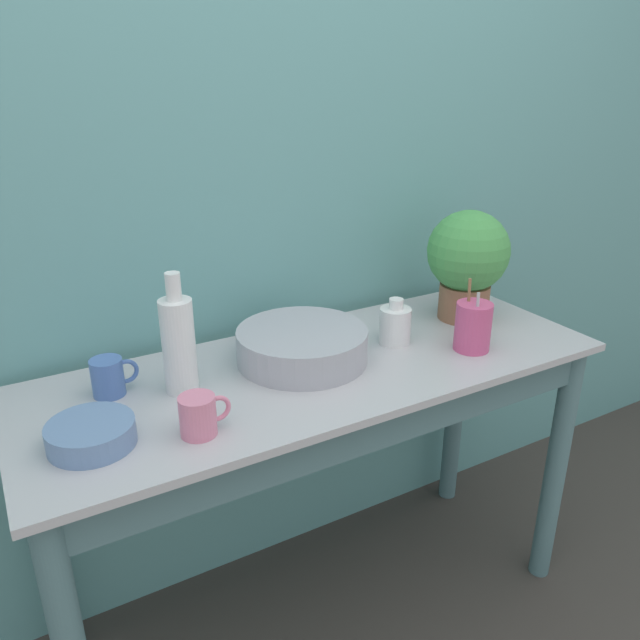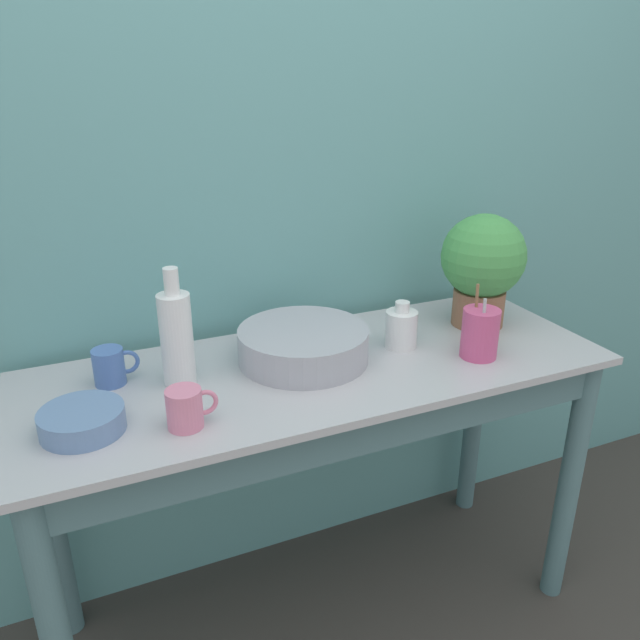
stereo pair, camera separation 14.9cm
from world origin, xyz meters
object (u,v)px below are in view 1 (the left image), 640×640
(bowl_wash_large, at_px, (302,345))
(mug_pink, at_px, (199,415))
(bottle_tall, at_px, (179,343))
(bottle_short, at_px, (395,325))
(mug_blue, at_px, (109,377))
(utensil_cup, at_px, (473,326))
(potted_plant, at_px, (468,259))
(bowl_small_blue, at_px, (91,434))

(bowl_wash_large, relative_size, mug_pink, 3.03)
(bottle_tall, relative_size, bottle_short, 2.26)
(bottle_tall, bearing_deg, mug_blue, 157.82)
(bottle_tall, height_order, utensil_cup, bottle_tall)
(bottle_short, xyz_separation_m, utensil_cup, (0.15, -0.13, 0.01))
(potted_plant, height_order, bowl_small_blue, potted_plant)
(potted_plant, bearing_deg, utensil_cup, -126.00)
(bowl_small_blue, distance_m, utensil_cup, 0.95)
(bottle_short, distance_m, bowl_small_blue, 0.80)
(mug_pink, distance_m, bowl_small_blue, 0.21)
(potted_plant, bearing_deg, bowl_small_blue, -172.36)
(mug_pink, distance_m, utensil_cup, 0.75)
(bottle_tall, bearing_deg, mug_pink, -98.07)
(potted_plant, distance_m, utensil_cup, 0.25)
(potted_plant, relative_size, bottle_short, 2.55)
(bottle_tall, bearing_deg, utensil_cup, -12.59)
(bowl_wash_large, bearing_deg, bowl_small_blue, -166.73)
(bottle_tall, relative_size, utensil_cup, 1.50)
(mug_pink, bearing_deg, mug_blue, 115.09)
(bottle_short, distance_m, mug_pink, 0.62)
(bowl_wash_large, bearing_deg, bottle_tall, 179.45)
(bowl_small_blue, bearing_deg, potted_plant, 7.64)
(utensil_cup, bearing_deg, mug_blue, 165.72)
(bowl_wash_large, relative_size, utensil_cup, 1.74)
(bottle_short, relative_size, mug_blue, 1.18)
(mug_blue, relative_size, bowl_small_blue, 0.62)
(potted_plant, distance_m, mug_blue, 1.01)
(bottle_short, bearing_deg, utensil_cup, -41.80)
(bowl_wash_large, height_order, utensil_cup, utensil_cup)
(bowl_small_blue, xyz_separation_m, utensil_cup, (0.95, -0.03, 0.04))
(bowl_wash_large, xyz_separation_m, utensil_cup, (0.41, -0.16, 0.02))
(bowl_wash_large, bearing_deg, bottle_short, -5.49)
(potted_plant, relative_size, utensil_cup, 1.69)
(mug_pink, xyz_separation_m, mug_blue, (-0.12, 0.25, 0.00))
(bowl_wash_large, relative_size, bottle_short, 2.62)
(bowl_small_blue, relative_size, utensil_cup, 0.91)
(bowl_small_blue, bearing_deg, utensil_cup, -1.99)
(utensil_cup, bearing_deg, mug_pink, -177.47)
(bottle_tall, height_order, bowl_small_blue, bottle_tall)
(bowl_wash_large, relative_size, bowl_small_blue, 1.92)
(mug_pink, relative_size, bowl_small_blue, 0.63)
(bottle_tall, xyz_separation_m, utensil_cup, (0.72, -0.16, -0.05))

